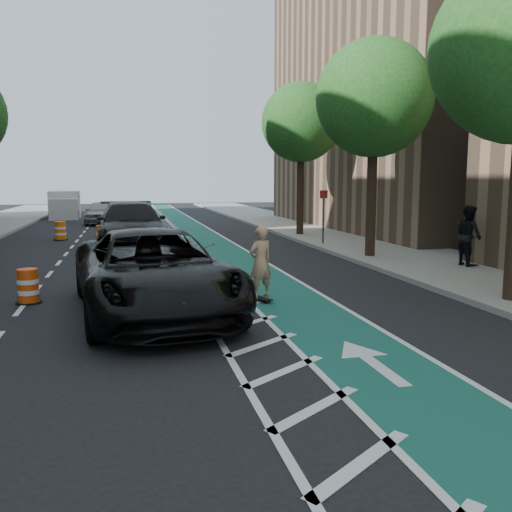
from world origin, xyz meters
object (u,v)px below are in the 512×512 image
object	(u,v)px
suv_far	(131,226)
barrel_a	(28,287)
skateboarder	(261,262)
suv_near	(153,272)

from	to	relation	value
suv_far	barrel_a	size ratio (longest dim) A/B	8.28
suv_far	barrel_a	world-z (taller)	suv_far
skateboarder	suv_far	world-z (taller)	suv_far
skateboarder	suv_far	xyz separation A→B (m)	(-2.95, 11.15, 0.03)
suv_near	barrel_a	world-z (taller)	suv_near
suv_near	suv_far	world-z (taller)	suv_far
suv_far	skateboarder	bearing A→B (deg)	-78.51
suv_near	skateboarder	bearing A→B (deg)	6.03
suv_far	barrel_a	bearing A→B (deg)	-107.16
suv_near	suv_far	size ratio (longest dim) A/B	0.97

